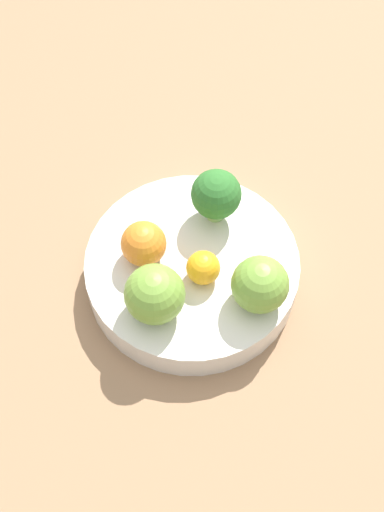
% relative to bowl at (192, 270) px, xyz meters
% --- Properties ---
extents(ground_plane, '(6.00, 6.00, 0.00)m').
position_rel_bowl_xyz_m(ground_plane, '(0.00, 0.00, -0.04)').
color(ground_plane, gray).
extents(table_surface, '(1.20, 1.20, 0.02)m').
position_rel_bowl_xyz_m(table_surface, '(0.00, 0.00, -0.03)').
color(table_surface, '#936D4C').
rests_on(table_surface, ground_plane).
extents(bowl, '(0.23, 0.23, 0.04)m').
position_rel_bowl_xyz_m(bowl, '(0.00, 0.00, 0.00)').
color(bowl, silver).
rests_on(bowl, table_surface).
extents(broccoli, '(0.05, 0.05, 0.06)m').
position_rel_bowl_xyz_m(broccoli, '(-0.05, 0.04, 0.06)').
color(broccoli, '#8CB76B').
rests_on(broccoli, bowl).
extents(apple_red, '(0.06, 0.06, 0.06)m').
position_rel_bowl_xyz_m(apple_red, '(0.04, -0.05, 0.05)').
color(apple_red, olive).
rests_on(apple_red, bowl).
extents(apple_green, '(0.06, 0.06, 0.06)m').
position_rel_bowl_xyz_m(apple_green, '(0.06, 0.05, 0.05)').
color(apple_green, olive).
rests_on(apple_green, bowl).
extents(orange_front, '(0.05, 0.05, 0.05)m').
position_rel_bowl_xyz_m(orange_front, '(-0.02, -0.05, 0.04)').
color(orange_front, orange).
rests_on(orange_front, bowl).
extents(orange_back, '(0.04, 0.04, 0.04)m').
position_rel_bowl_xyz_m(orange_back, '(0.02, 0.01, 0.04)').
color(orange_back, orange).
rests_on(orange_back, bowl).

